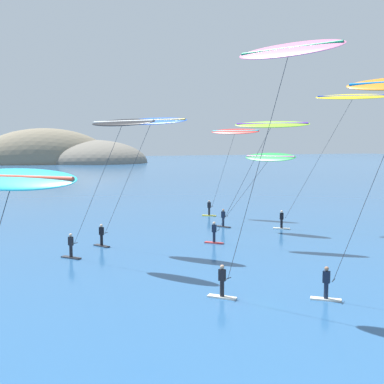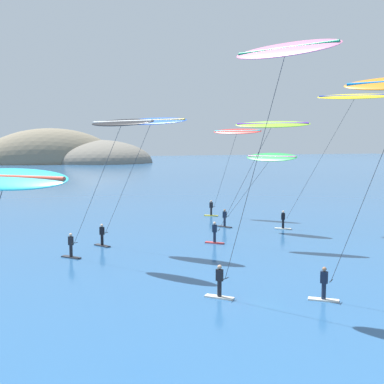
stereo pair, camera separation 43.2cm
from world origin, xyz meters
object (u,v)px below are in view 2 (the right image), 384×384
at_px(kitesurfer_blue, 147,131).
at_px(kitesurfer_lime, 267,135).
at_px(kitesurfer_yellow, 350,105).
at_px(kitesurfer_red, 235,139).
at_px(kitesurfer_pink, 280,71).
at_px(kitesurfer_green, 267,163).
at_px(kitesurfer_black, 116,135).

xyz_separation_m(kitesurfer_blue, kitesurfer_lime, (8.66, -2.05, -0.25)).
height_order(kitesurfer_blue, kitesurfer_yellow, kitesurfer_yellow).
relative_size(kitesurfer_red, kitesurfer_yellow, 0.77).
height_order(kitesurfer_pink, kitesurfer_yellow, kitesurfer_pink).
height_order(kitesurfer_blue, kitesurfer_lime, kitesurfer_blue).
xyz_separation_m(kitesurfer_green, kitesurfer_yellow, (6.37, -3.18, 5.04)).
distance_m(kitesurfer_blue, kitesurfer_lime, 8.90).
relative_size(kitesurfer_pink, kitesurfer_yellow, 1.01).
bearing_deg(kitesurfer_yellow, kitesurfer_black, -171.63).
height_order(kitesurfer_pink, kitesurfer_red, kitesurfer_pink).
xyz_separation_m(kitesurfer_pink, kitesurfer_yellow, (17.61, 14.23, 0.18)).
relative_size(kitesurfer_green, kitesurfer_black, 0.75).
relative_size(kitesurfer_pink, kitesurfer_blue, 1.28).
xyz_separation_m(kitesurfer_pink, kitesurfer_green, (11.24, 17.42, -4.87)).
bearing_deg(kitesurfer_green, kitesurfer_pink, -122.83).
relative_size(kitesurfer_green, kitesurfer_yellow, 0.58).
xyz_separation_m(kitesurfer_blue, kitesurfer_yellow, (18.72, 0.10, 2.45)).
bearing_deg(kitesurfer_lime, kitesurfer_blue, 166.66).
bearing_deg(kitesurfer_blue, kitesurfer_yellow, 0.31).
bearing_deg(kitesurfer_red, kitesurfer_pink, -116.45).
bearing_deg(kitesurfer_yellow, kitesurfer_green, 153.47).
xyz_separation_m(kitesurfer_pink, kitesurfer_black, (-4.27, 11.02, -2.69)).
relative_size(kitesurfer_blue, kitesurfer_lime, 1.02).
bearing_deg(kitesurfer_red, kitesurfer_green, -100.70).
xyz_separation_m(kitesurfer_green, kitesurfer_red, (1.58, 8.35, 2.19)).
relative_size(kitesurfer_black, kitesurfer_blue, 0.97).
relative_size(kitesurfer_pink, kitesurfer_green, 1.75).
height_order(kitesurfer_pink, kitesurfer_black, kitesurfer_pink).
bearing_deg(kitesurfer_pink, kitesurfer_blue, 94.49).
distance_m(kitesurfer_green, kitesurfer_blue, 13.04).
bearing_deg(kitesurfer_green, kitesurfer_blue, -165.11).
bearing_deg(kitesurfer_green, kitesurfer_lime, -124.68).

